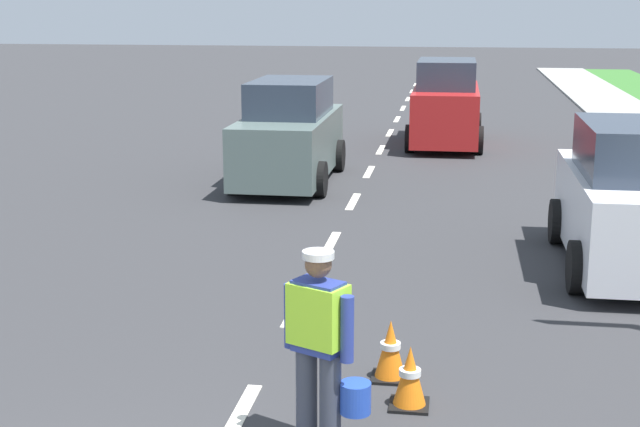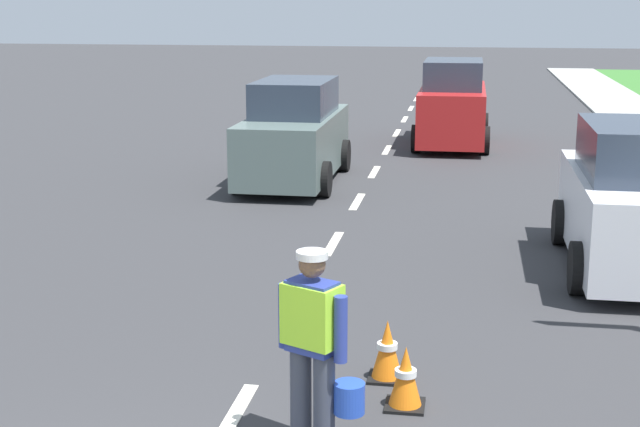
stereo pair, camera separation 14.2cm
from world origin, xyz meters
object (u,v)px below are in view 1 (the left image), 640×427
Objects in this scene: traffic_cone_near at (390,350)px; car_outgoing_far at (446,106)px; road_worker at (321,339)px; car_parked_curbside at (634,202)px; car_oncoming_lead at (289,135)px; traffic_cone_far at (410,377)px.

traffic_cone_near is 0.14× the size of car_outgoing_far.
car_outgoing_far reaches higher than road_worker.
traffic_cone_near is at bearing -125.18° from car_parked_curbside.
road_worker is 11.31m from car_oncoming_lead.
traffic_cone_near is 0.64m from traffic_cone_far.
traffic_cone_near is 0.14× the size of car_oncoming_lead.
car_oncoming_lead is (-3.05, -5.36, -0.05)m from car_outgoing_far.
traffic_cone_near is at bearing -73.97° from car_oncoming_lead.
car_parked_curbside is at bearing -43.14° from car_oncoming_lead.
road_worker is at bearing -121.41° from car_parked_curbside.
car_outgoing_far is at bearing 104.16° from car_parked_curbside.
car_oncoming_lead is at bearing 136.86° from car_parked_curbside.
traffic_cone_near reaches higher than traffic_cone_far.
traffic_cone_far is 0.13× the size of car_outgoing_far.
car_parked_curbside is (5.77, -5.40, -0.02)m from car_oncoming_lead.
traffic_cone_near is 15.03m from car_outgoing_far.
road_worker reaches higher than traffic_cone_near.
road_worker is 0.42× the size of car_parked_curbside.
road_worker is 2.86× the size of traffic_cone_far.
car_oncoming_lead is at bearing -119.68° from car_outgoing_far.
traffic_cone_near is 0.15× the size of car_parked_curbside.
traffic_cone_far is 5.62m from car_parked_curbside.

